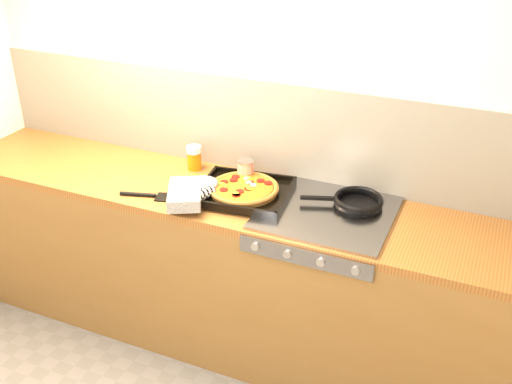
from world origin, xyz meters
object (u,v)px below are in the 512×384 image
at_px(tomato_can, 246,171).
at_px(frying_pan, 357,201).
at_px(juice_glass, 194,158).
at_px(pizza_on_tray, 228,190).

bearing_deg(tomato_can, frying_pan, -3.57).
bearing_deg(juice_glass, pizza_on_tray, -36.06).
distance_m(pizza_on_tray, tomato_can, 0.19).
distance_m(frying_pan, tomato_can, 0.59).
bearing_deg(tomato_can, juice_glass, 174.25).
xyz_separation_m(frying_pan, juice_glass, (-0.90, 0.07, 0.03)).
height_order(pizza_on_tray, frying_pan, pizza_on_tray).
bearing_deg(frying_pan, tomato_can, 176.43).
xyz_separation_m(tomato_can, juice_glass, (-0.31, 0.03, 0.01)).
relative_size(tomato_can, juice_glass, 0.93).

